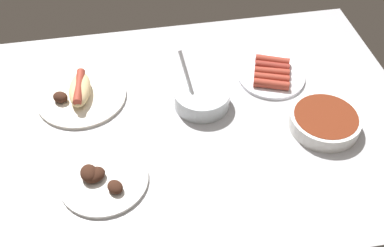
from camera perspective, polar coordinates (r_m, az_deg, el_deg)
ground_plane at (r=129.06cm, az=0.93°, el=0.11°), size 120.00×90.00×3.00cm
bowl_coleslaw at (r=130.18cm, az=1.21°, el=3.32°), size 15.89×15.89×14.81cm
plate_sausages at (r=141.73cm, az=9.78°, el=6.00°), size 20.14×20.14×3.51cm
plate_grilled_meat at (r=115.61cm, az=-11.06°, el=-6.71°), size 21.94×21.94×4.17cm
plate_hotdog_assembled at (r=136.63cm, az=-13.65°, el=3.61°), size 25.74×25.74×5.61cm
bowl_chili at (r=129.24cm, az=16.08°, el=0.33°), size 18.99×18.99×4.30cm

